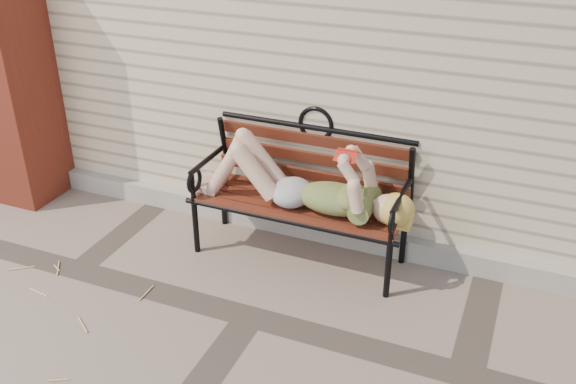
% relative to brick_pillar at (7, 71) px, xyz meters
% --- Properties ---
extents(ground, '(80.00, 80.00, 0.00)m').
position_rel_brick_pillar_xyz_m(ground, '(2.30, -0.75, -1.00)').
color(ground, '#78685C').
rests_on(ground, ground).
extents(foundation_strip, '(8.00, 0.10, 0.15)m').
position_rel_brick_pillar_xyz_m(foundation_strip, '(2.30, 0.22, -0.93)').
color(foundation_strip, gray).
rests_on(foundation_strip, ground).
extents(brick_pillar, '(0.50, 0.50, 2.00)m').
position_rel_brick_pillar_xyz_m(brick_pillar, '(0.00, 0.00, 0.00)').
color(brick_pillar, '#AA3A26').
rests_on(brick_pillar, ground).
extents(garden_bench, '(1.50, 0.60, 0.97)m').
position_rel_brick_pillar_xyz_m(garden_bench, '(2.32, 0.05, -0.45)').
color(garden_bench, black).
rests_on(garden_bench, ground).
extents(reading_woman, '(1.42, 0.32, 0.45)m').
position_rel_brick_pillar_xyz_m(reading_woman, '(2.34, -0.07, -0.42)').
color(reading_woman, '#092A40').
rests_on(reading_woman, ground).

